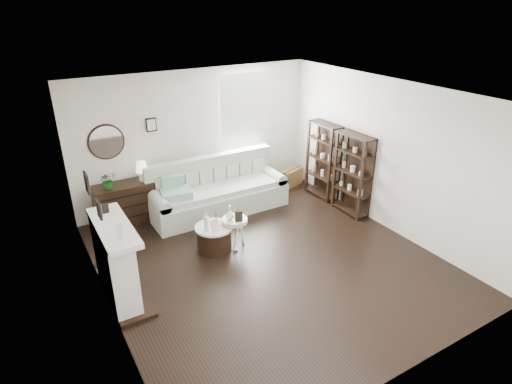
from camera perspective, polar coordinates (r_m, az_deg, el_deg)
room at (r=8.93m, az=-3.57°, el=9.42°), size 5.50×5.50×5.50m
fireplace at (r=6.34m, az=-18.13°, el=-9.17°), size 0.50×1.40×1.84m
shelf_unit_far at (r=9.11m, az=8.95°, el=4.20°), size 0.30×0.80×1.60m
shelf_unit_near at (r=8.48m, az=12.75°, el=2.32°), size 0.30×0.80×1.60m
sofa at (r=8.58m, az=-5.24°, el=-0.19°), size 2.72×0.94×1.06m
quilt at (r=8.05m, az=-10.59°, el=-0.19°), size 0.62×0.54×0.14m
suitcase at (r=9.74m, az=4.85°, el=1.94°), size 0.61×0.36×0.38m
dresser at (r=8.41m, az=-16.77°, el=-1.42°), size 1.18×0.51×0.79m
table_lamp at (r=8.25m, az=-14.96°, el=2.72°), size 0.25×0.25×0.37m
potted_plant at (r=8.09m, az=-19.14°, el=1.50°), size 0.32×0.28×0.32m
drum_table at (r=7.30m, az=-5.59°, el=-6.10°), size 0.64×0.64×0.44m
pedestal_table at (r=7.24m, az=-2.86°, el=-3.89°), size 0.44×0.44×0.53m
eiffel_drum at (r=7.20m, az=-5.33°, el=-3.62°), size 0.14×0.14×0.20m
bottle_drum at (r=6.99m, az=-6.65°, el=-3.98°), size 0.08×0.08×0.33m
card_frame_drum at (r=6.99m, az=-5.46°, el=-4.47°), size 0.17×0.11×0.22m
eiffel_ped at (r=7.24m, az=-2.39°, el=-2.76°), size 0.12×0.12×0.16m
flask_ped at (r=7.14m, az=-3.51°, el=-2.75°), size 0.14×0.14×0.26m
card_frame_ped at (r=7.09m, az=-2.31°, el=-3.30°), size 0.14×0.09×0.17m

